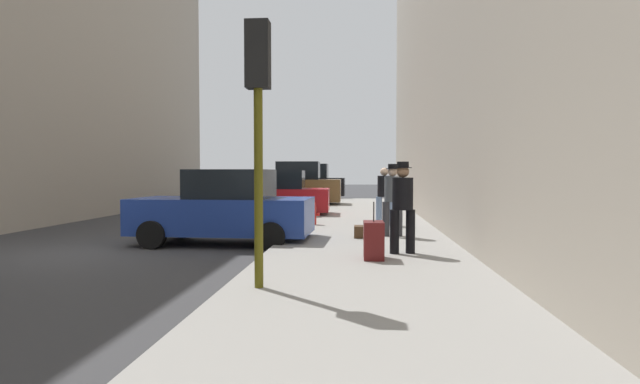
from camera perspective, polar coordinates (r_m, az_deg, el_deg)
name	(u,v)px	position (r m, az deg, el deg)	size (l,w,h in m)	color
ground_plane	(83,253)	(11.81, -25.45, -6.34)	(120.00, 120.00, 0.00)	#38383A
sidewalk	(366,253)	(10.23, 5.30, -7.01)	(4.00, 40.00, 0.15)	gray
parked_blue_sedan	(225,209)	(12.14, -10.82, -1.90)	(4.26, 2.17, 1.79)	navy
parked_red_hatchback	(275,195)	(18.91, -5.21, -0.39)	(4.26, 2.17, 1.79)	#B2191E
parked_bronze_suv	(295,186)	(24.88, -2.83, 0.68)	(4.63, 2.12, 2.25)	brown
parked_black_suv	(309,183)	(31.24, -1.30, 1.00)	(4.60, 2.06, 2.25)	black
fire_hydrant	(313,213)	(15.01, -0.84, -2.41)	(0.42, 0.22, 0.70)	red
traffic_light	(258,95)	(6.89, -7.08, 10.90)	(0.32, 0.32, 3.60)	#514C0F
pedestrian_with_fedora	(403,203)	(9.75, 9.43, -1.21)	(0.53, 0.48, 1.78)	black
pedestrian_with_beanie	(393,196)	(12.36, 8.29, -0.47)	(0.52, 0.45, 1.78)	#333338
pedestrian_in_jeans	(384,193)	(14.92, 7.35, -0.12)	(0.53, 0.49, 1.71)	#728CB2
rolling_suitcase	(374,240)	(9.13, 6.15, -5.50)	(0.37, 0.57, 1.04)	#591414
duffel_bag	(361,232)	(12.10, 4.69, -4.54)	(0.32, 0.44, 0.28)	#472D19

